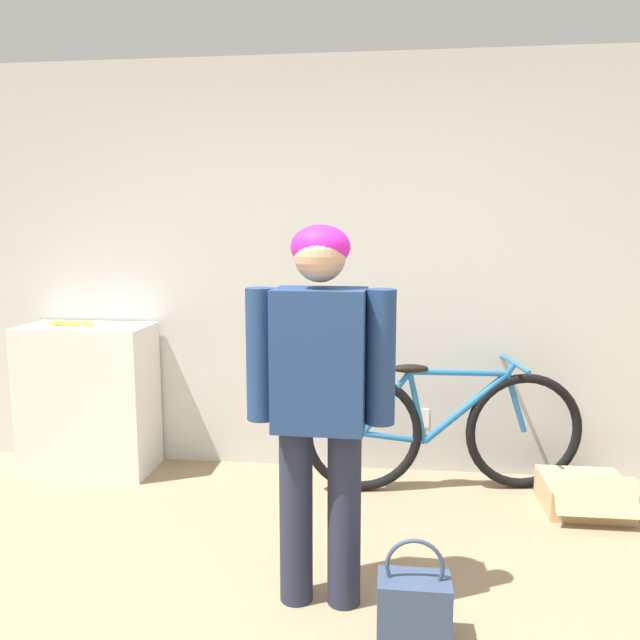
# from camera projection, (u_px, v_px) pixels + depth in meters

# --- Properties ---
(wall_back) EXTENTS (8.00, 0.07, 2.60)m
(wall_back) POSITION_uv_depth(u_px,v_px,m) (338.00, 269.00, 3.95)
(wall_back) COLOR silver
(wall_back) RESTS_ON ground_plane
(side_shelf) EXTENTS (0.80, 0.42, 0.95)m
(side_shelf) POSITION_uv_depth(u_px,v_px,m) (89.00, 399.00, 3.99)
(side_shelf) COLOR white
(side_shelf) RESTS_ON ground_plane
(person) EXTENTS (0.60, 0.25, 1.57)m
(person) POSITION_uv_depth(u_px,v_px,m) (320.00, 384.00, 2.49)
(person) COLOR #23283D
(person) RESTS_ON ground_plane
(bicycle) EXTENTS (1.66, 0.46, 0.78)m
(bicycle) POSITION_uv_depth(u_px,v_px,m) (444.00, 429.00, 3.70)
(bicycle) COLOR black
(bicycle) RESTS_ON ground_plane
(banana) EXTENTS (0.33, 0.09, 0.04)m
(banana) POSITION_uv_depth(u_px,v_px,m) (72.00, 323.00, 3.91)
(banana) COLOR #EAD64C
(banana) RESTS_ON side_shelf
(handbag) EXTENTS (0.27, 0.17, 0.42)m
(handbag) POSITION_uv_depth(u_px,v_px,m) (414.00, 608.00, 2.34)
(handbag) COLOR #334260
(handbag) RESTS_ON ground_plane
(cardboard_box) EXTENTS (0.44, 0.47, 0.25)m
(cardboard_box) POSITION_uv_depth(u_px,v_px,m) (583.00, 494.00, 3.47)
(cardboard_box) COLOR tan
(cardboard_box) RESTS_ON ground_plane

